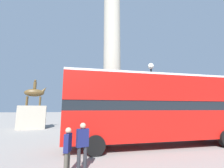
{
  "coord_description": "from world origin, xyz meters",
  "views": [
    {
      "loc": [
        -3.44,
        -15.25,
        2.3
      ],
      "look_at": [
        0.0,
        0.0,
        4.91
      ],
      "focal_mm": 24.0,
      "sensor_mm": 36.0,
      "label": 1
    }
  ],
  "objects_px": {
    "monument_column": "(112,65)",
    "pedestrian_by_plinth": "(68,149)",
    "bus_a": "(155,107)",
    "street_lamp": "(152,90)",
    "equestrian_statue": "(33,114)",
    "pedestrian_near_lamp": "(82,143)"
  },
  "relations": [
    {
      "from": "equestrian_statue",
      "to": "pedestrian_by_plinth",
      "type": "bearing_deg",
      "value": -79.91
    },
    {
      "from": "pedestrian_by_plinth",
      "to": "equestrian_statue",
      "type": "bearing_deg",
      "value": 33.78
    },
    {
      "from": "pedestrian_near_lamp",
      "to": "pedestrian_by_plinth",
      "type": "relative_size",
      "value": 1.08
    },
    {
      "from": "street_lamp",
      "to": "pedestrian_by_plinth",
      "type": "bearing_deg",
      "value": -138.8
    },
    {
      "from": "street_lamp",
      "to": "pedestrian_near_lamp",
      "type": "bearing_deg",
      "value": -138.05
    },
    {
      "from": "pedestrian_near_lamp",
      "to": "equestrian_statue",
      "type": "bearing_deg",
      "value": 94.92
    },
    {
      "from": "monument_column",
      "to": "bus_a",
      "type": "bearing_deg",
      "value": -76.55
    },
    {
      "from": "monument_column",
      "to": "street_lamp",
      "type": "height_order",
      "value": "monument_column"
    },
    {
      "from": "equestrian_statue",
      "to": "pedestrian_near_lamp",
      "type": "height_order",
      "value": "equestrian_statue"
    },
    {
      "from": "bus_a",
      "to": "equestrian_statue",
      "type": "bearing_deg",
      "value": 133.97
    },
    {
      "from": "equestrian_statue",
      "to": "street_lamp",
      "type": "bearing_deg",
      "value": -46.32
    },
    {
      "from": "monument_column",
      "to": "pedestrian_near_lamp",
      "type": "height_order",
      "value": "monument_column"
    },
    {
      "from": "bus_a",
      "to": "street_lamp",
      "type": "bearing_deg",
      "value": 66.36
    },
    {
      "from": "street_lamp",
      "to": "pedestrian_near_lamp",
      "type": "xyz_separation_m",
      "value": [
        -5.79,
        -5.2,
        -2.9
      ]
    },
    {
      "from": "monument_column",
      "to": "bus_a",
      "type": "height_order",
      "value": "monument_column"
    },
    {
      "from": "monument_column",
      "to": "pedestrian_by_plinth",
      "type": "relative_size",
      "value": 11.38
    },
    {
      "from": "monument_column",
      "to": "pedestrian_by_plinth",
      "type": "distance_m",
      "value": 11.8
    },
    {
      "from": "bus_a",
      "to": "pedestrian_by_plinth",
      "type": "relative_size",
      "value": 7.01
    },
    {
      "from": "monument_column",
      "to": "equestrian_statue",
      "type": "bearing_deg",
      "value": 152.07
    },
    {
      "from": "street_lamp",
      "to": "equestrian_statue",
      "type": "bearing_deg",
      "value": 143.08
    },
    {
      "from": "monument_column",
      "to": "street_lamp",
      "type": "xyz_separation_m",
      "value": [
        2.57,
        -3.85,
        -3.09
      ]
    },
    {
      "from": "monument_column",
      "to": "street_lamp",
      "type": "relative_size",
      "value": 3.0
    }
  ]
}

